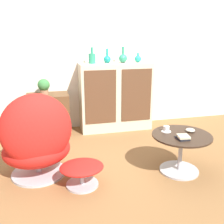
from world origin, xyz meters
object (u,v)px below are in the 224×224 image
object	(u,v)px
coffee_table	(181,148)
sideboard	(115,96)
vase_inner_left	(107,59)
potted_plant	(44,86)
egg_chair	(37,140)
book_stack	(183,137)
tv_console	(49,114)
vase_rightmost	(138,59)
ottoman	(82,169)
vase_inner_right	(123,58)
bowl	(190,130)
teacup	(166,129)
vase_leftmost	(92,58)

from	to	relation	value
coffee_table	sideboard	bearing A→B (deg)	102.96
vase_inner_left	potted_plant	xyz separation A→B (m)	(-0.94, 0.01, -0.37)
egg_chair	book_stack	distance (m)	1.49
tv_console	vase_rightmost	bearing A→B (deg)	-0.26
ottoman	coffee_table	world-z (taller)	coffee_table
coffee_table	vase_inner_right	bearing A→B (deg)	98.67
book_stack	bowl	bearing A→B (deg)	43.88
egg_chair	vase_inner_left	size ratio (longest dim) A/B	4.43
teacup	book_stack	size ratio (longest dim) A/B	0.80
coffee_table	teacup	xyz separation A→B (m)	(-0.12, 0.12, 0.18)
coffee_table	vase_rightmost	bearing A→B (deg)	89.67
vase_leftmost	vase_rightmost	bearing A→B (deg)	0.00
egg_chair	vase_inner_right	size ratio (longest dim) A/B	3.99
vase_inner_right	vase_rightmost	size ratio (longest dim) A/B	1.69
vase_inner_left	teacup	world-z (taller)	vase_inner_left
vase_rightmost	potted_plant	distance (m)	1.46
teacup	egg_chair	bearing A→B (deg)	174.87
vase_inner_left	vase_inner_right	bearing A→B (deg)	0.00
vase_inner_right	bowl	size ratio (longest dim) A/B	2.34
vase_leftmost	teacup	world-z (taller)	vase_leftmost
sideboard	vase_inner_right	world-z (taller)	vase_inner_right
vase_inner_left	bowl	world-z (taller)	vase_inner_left
egg_chair	ottoman	world-z (taller)	egg_chair
sideboard	teacup	xyz separation A→B (m)	(0.22, -1.38, -0.06)
sideboard	bowl	world-z (taller)	sideboard
egg_chair	teacup	distance (m)	1.38
vase_rightmost	ottoman	bearing A→B (deg)	-125.40
ottoman	book_stack	distance (m)	1.07
egg_chair	ottoman	bearing A→B (deg)	-33.18
teacup	potted_plant	bearing A→B (deg)	132.88
coffee_table	potted_plant	distance (m)	2.11
vase_inner_left	book_stack	size ratio (longest dim) A/B	1.60
egg_chair	potted_plant	bearing A→B (deg)	86.13
vase_rightmost	potted_plant	world-z (taller)	vase_rightmost
coffee_table	vase_inner_right	distance (m)	1.73
tv_console	vase_inner_right	distance (m)	1.40
coffee_table	vase_leftmost	bearing A→B (deg)	114.95
coffee_table	vase_leftmost	xyz separation A→B (m)	(-0.70, 1.50, 0.84)
egg_chair	vase_inner_right	xyz separation A→B (m)	(1.27, 1.26, 0.69)
coffee_table	potted_plant	world-z (taller)	potted_plant
ottoman	bowl	distance (m)	1.24
vase_rightmost	vase_leftmost	bearing A→B (deg)	180.00
tv_console	vase_rightmost	world-z (taller)	vase_rightmost
vase_inner_right	potted_plant	world-z (taller)	vase_inner_right
vase_leftmost	tv_console	bearing A→B (deg)	179.48
ottoman	book_stack	bearing A→B (deg)	-4.85
vase_inner_left	vase_inner_right	xyz separation A→B (m)	(0.24, 0.00, 0.01)
sideboard	vase_inner_left	world-z (taller)	vase_inner_left
ottoman	vase_inner_right	distance (m)	1.98
sideboard	tv_console	bearing A→B (deg)	179.44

